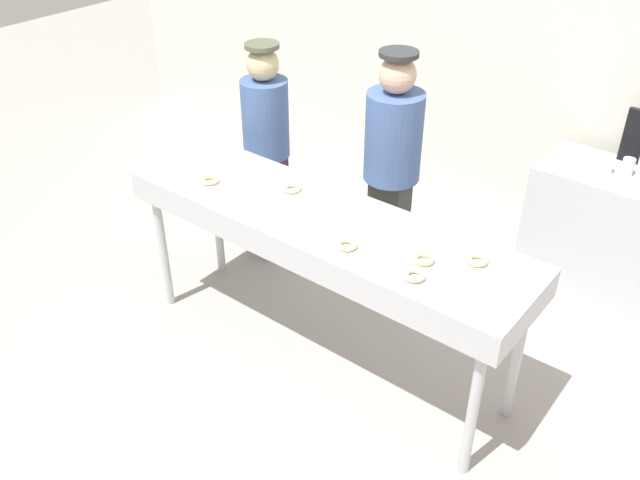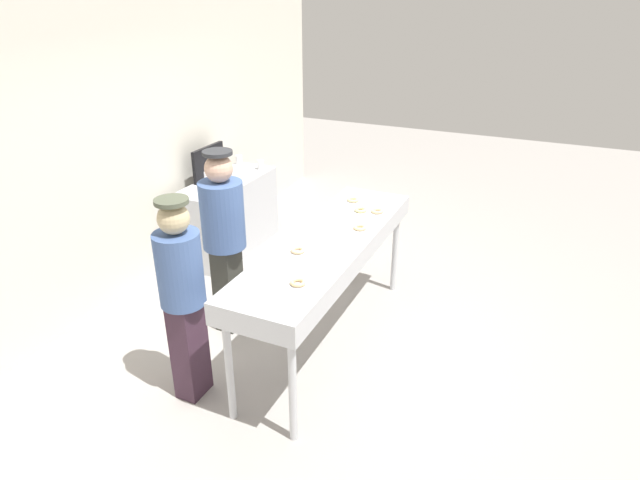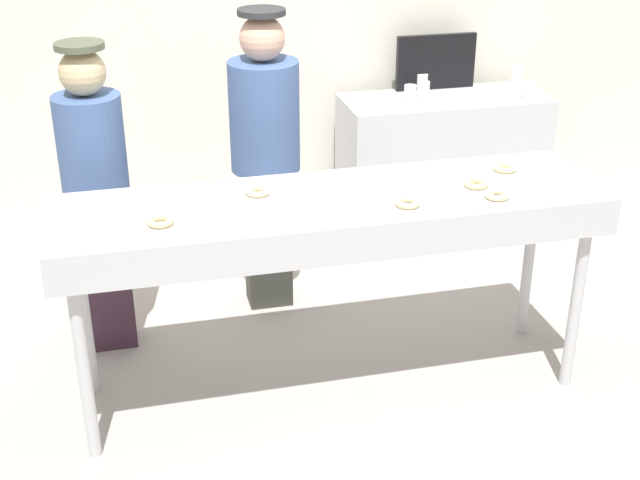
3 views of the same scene
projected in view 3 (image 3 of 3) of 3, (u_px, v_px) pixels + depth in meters
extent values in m
plane|color=#9E9993|center=(331.00, 386.00, 4.24)|extent=(16.00, 16.00, 0.00)
cube|color=#B7BABF|center=(332.00, 215.00, 3.84)|extent=(2.44, 0.65, 0.17)
cube|color=slate|center=(332.00, 206.00, 3.82)|extent=(2.07, 0.46, 0.08)
cylinder|color=#B7BABF|center=(84.00, 374.00, 3.60)|extent=(0.06, 0.06, 0.83)
cylinder|color=#B7BABF|center=(575.00, 309.00, 4.08)|extent=(0.06, 0.06, 0.83)
cylinder|color=#B7BABF|center=(84.00, 315.00, 4.03)|extent=(0.06, 0.06, 0.83)
cylinder|color=#B7BABF|center=(528.00, 263.00, 4.51)|extent=(0.06, 0.06, 0.83)
torus|color=beige|center=(497.00, 195.00, 3.79)|extent=(0.12, 0.12, 0.03)
torus|color=#F6CB95|center=(258.00, 191.00, 3.83)|extent=(0.15, 0.15, 0.03)
torus|color=#F1C686|center=(160.00, 221.00, 3.54)|extent=(0.12, 0.12, 0.03)
torus|color=#E7D188|center=(476.00, 184.00, 3.91)|extent=(0.14, 0.14, 0.03)
torus|color=#F9CC8E|center=(408.00, 203.00, 3.71)|extent=(0.12, 0.12, 0.03)
torus|color=#F4D28D|center=(505.00, 168.00, 4.09)|extent=(0.12, 0.12, 0.03)
cube|color=#362130|center=(107.00, 275.00, 4.43)|extent=(0.24, 0.18, 0.80)
cylinder|color=#3F598C|center=(92.00, 150.00, 4.14)|extent=(0.32, 0.32, 0.54)
sphere|color=tan|center=(82.00, 72.00, 3.98)|extent=(0.22, 0.22, 0.22)
cylinder|color=#484E3D|center=(79.00, 46.00, 3.92)|extent=(0.23, 0.23, 0.03)
cube|color=#2D2E28|center=(268.00, 237.00, 4.82)|extent=(0.24, 0.18, 0.81)
cylinder|color=#3F598C|center=(264.00, 116.00, 4.52)|extent=(0.37, 0.37, 0.58)
sphere|color=tan|center=(262.00, 38.00, 4.35)|extent=(0.23, 0.23, 0.23)
cylinder|color=#27292C|center=(261.00, 12.00, 4.29)|extent=(0.24, 0.24, 0.03)
cube|color=#B7BABF|center=(442.00, 159.00, 5.88)|extent=(1.36, 0.54, 0.85)
cylinder|color=white|center=(410.00, 94.00, 5.58)|extent=(0.08, 0.08, 0.11)
cylinder|color=white|center=(517.00, 76.00, 5.98)|extent=(0.08, 0.08, 0.11)
cylinder|color=white|center=(424.00, 90.00, 5.66)|extent=(0.08, 0.08, 0.11)
cylinder|color=white|center=(422.00, 82.00, 5.83)|extent=(0.08, 0.08, 0.11)
cylinder|color=white|center=(530.00, 90.00, 5.65)|extent=(0.08, 0.08, 0.11)
cube|color=black|center=(436.00, 62.00, 5.81)|extent=(0.55, 0.04, 0.37)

